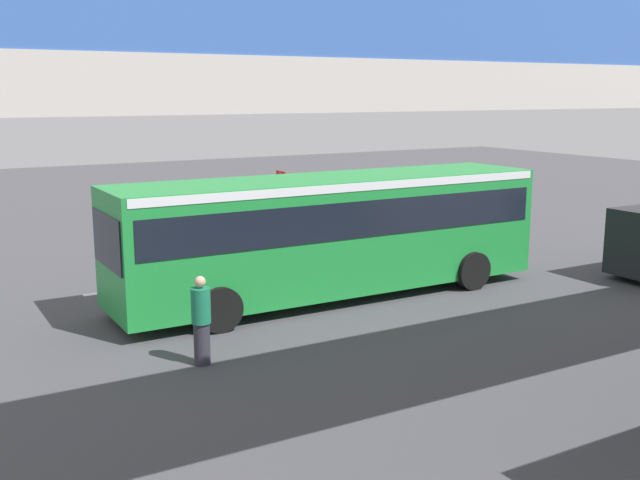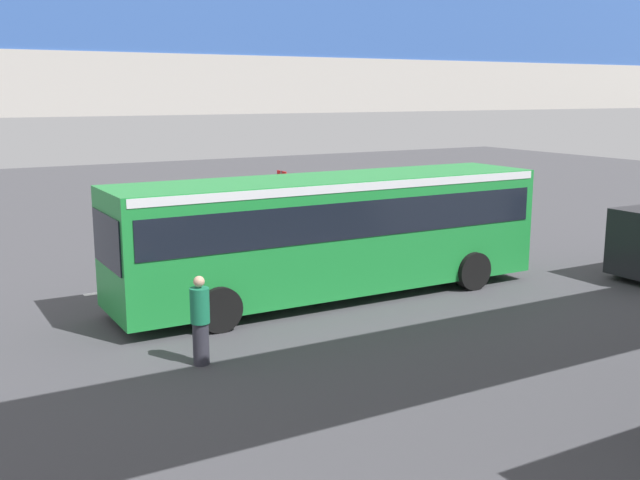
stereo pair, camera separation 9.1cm
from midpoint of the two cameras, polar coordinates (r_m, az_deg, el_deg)
ground at (r=20.43m, az=4.23°, el=-3.76°), size 80.00×80.00×0.00m
city_bus at (r=19.24m, az=1.06°, el=1.08°), size 11.54×2.85×3.15m
pedestrian at (r=14.82m, az=-8.95°, el=-6.12°), size 0.38×0.38×1.79m
traffic_sign at (r=24.06m, az=-2.81°, el=3.13°), size 0.08×0.60×2.80m
lane_dash_leftmost at (r=26.54m, az=11.04°, el=-0.44°), size 2.00×0.20×0.01m
lane_dash_left at (r=24.16m, az=3.82°, el=-1.40°), size 2.00×0.20×0.01m
lane_dash_centre at (r=22.25m, az=-4.80°, el=-2.51°), size 2.00×0.20×0.01m
lane_dash_right at (r=20.94m, az=-14.79°, el=-3.73°), size 2.00×0.20×0.01m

